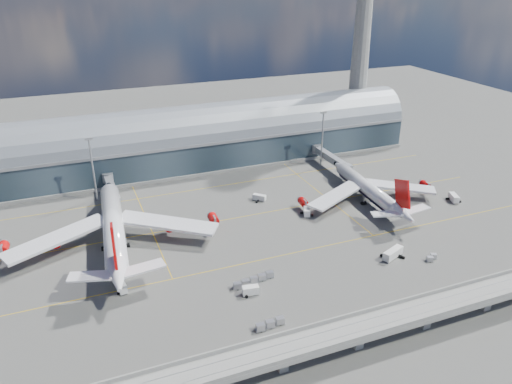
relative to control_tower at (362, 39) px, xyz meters
name	(u,v)px	position (x,y,z in m)	size (l,w,h in m)	color
ground	(268,241)	(-85.00, -83.00, -51.64)	(500.00, 500.00, 0.00)	#474744
taxi_lines	(245,213)	(-85.00, -60.89, -51.63)	(200.00, 80.12, 0.01)	gold
terminal	(202,140)	(-85.00, -5.01, -40.30)	(200.00, 30.00, 28.00)	#1F2B34
control_tower	(362,39)	(0.00, 0.00, 0.00)	(19.00, 19.00, 103.00)	gray
guideway	(359,329)	(-85.00, -138.00, -46.34)	(220.00, 8.50, 7.20)	gray
floodlight_mast_left	(93,168)	(-135.00, -28.00, -38.00)	(3.00, 0.70, 25.70)	gray
floodlight_mast_right	(322,137)	(-35.00, -28.00, -38.00)	(3.00, 0.70, 25.70)	gray
airliner_left	(113,229)	(-133.07, -67.10, -45.16)	(70.83, 74.44, 22.67)	white
airliner_right	(369,190)	(-36.52, -68.88, -46.75)	(56.85, 59.43, 18.85)	white
jet_bridge_left	(111,188)	(-129.37, -29.88, -46.46)	(4.40, 28.00, 7.25)	gray
jet_bridge_right	(329,157)	(-32.91, -31.82, -46.46)	(4.40, 32.00, 7.25)	gray
service_truck_0	(121,285)	(-134.80, -92.63, -50.26)	(2.90, 6.64, 2.66)	silver
service_truck_1	(251,290)	(-101.35, -108.61, -50.28)	(4.88, 2.84, 2.68)	silver
service_truck_2	(393,254)	(-52.56, -107.31, -50.08)	(8.51, 5.33, 2.98)	silver
service_truck_3	(454,198)	(-5.06, -81.31, -50.20)	(4.10, 6.22, 2.81)	silver
service_truck_4	(307,212)	(-64.25, -70.72, -50.23)	(3.93, 5.30, 2.79)	silver
service_truck_5	(259,198)	(-75.69, -52.32, -50.37)	(5.04, 4.96, 2.47)	silver
cargo_train_0	(270,324)	(-101.75, -123.44, -50.67)	(8.41, 2.48, 1.85)	gray
cargo_train_1	(254,280)	(-98.41, -103.66, -50.69)	(13.70, 3.80, 1.81)	gray
cargo_train_2	(432,258)	(-41.88, -112.88, -50.83)	(4.72, 3.23, 1.54)	gray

